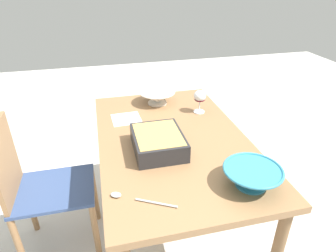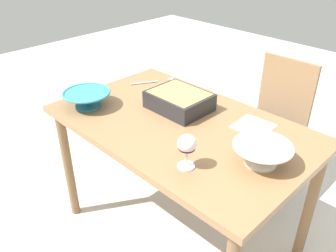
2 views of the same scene
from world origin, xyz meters
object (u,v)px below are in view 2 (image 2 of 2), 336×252
wine_glass (187,146)px  casserole_dish (179,100)px  napkin (253,126)px  small_bowl (87,98)px  mixing_bowl (262,153)px  dining_table (180,138)px  serving_spoon (161,80)px  chair (271,124)px

wine_glass → casserole_dish: (0.37, -0.34, -0.05)m
wine_glass → casserole_dish: bearing=-43.1°
wine_glass → napkin: wine_glass is taller
casserole_dish → small_bowl: size_ratio=1.20×
mixing_bowl → napkin: 0.30m
wine_glass → casserole_dish: wine_glass is taller
casserole_dish → dining_table: bearing=136.0°
casserole_dish → wine_glass: bearing=136.9°
casserole_dish → napkin: casserole_dish is taller
dining_table → small_bowl: small_bowl is taller
serving_spoon → small_bowl: bearing=86.2°
dining_table → chair: (-0.10, -0.76, -0.19)m
casserole_dish → napkin: bearing=-162.7°
small_bowl → napkin: size_ratio=1.48×
wine_glass → mixing_bowl: wine_glass is taller
dining_table → mixing_bowl: size_ratio=5.31×
dining_table → casserole_dish: casserole_dish is taller
casserole_dish → serving_spoon: bearing=-29.3°
dining_table → chair: 0.79m
mixing_bowl → wine_glass: bearing=49.4°
chair → napkin: 0.63m
small_bowl → serving_spoon: 0.51m
chair → napkin: bearing=108.2°
chair → serving_spoon: 0.76m
dining_table → napkin: bearing=-141.5°
napkin → dining_table: bearing=38.5°
serving_spoon → chair: bearing=-138.1°
small_bowl → serving_spoon: size_ratio=0.99×
dining_table → napkin: size_ratio=7.55×
dining_table → wine_glass: bearing=137.2°
casserole_dish → napkin: 0.40m
casserole_dish → serving_spoon: size_ratio=1.19×
casserole_dish → serving_spoon: 0.38m
wine_glass → mixing_bowl: size_ratio=0.61×
small_bowl → casserole_dish: bearing=-137.9°
casserole_dish → chair: bearing=-107.1°
casserole_dish → small_bowl: bearing=42.1°
casserole_dish → napkin: (-0.38, -0.12, -0.05)m
dining_table → wine_glass: wine_glass is taller
chair → mixing_bowl: chair is taller
small_bowl → serving_spoon: (-0.03, -0.51, -0.04)m
chair → wine_glass: bearing=99.4°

